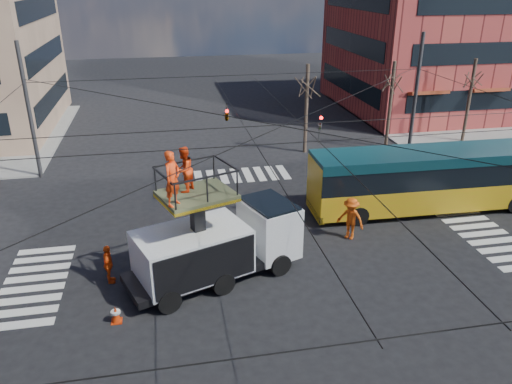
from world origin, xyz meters
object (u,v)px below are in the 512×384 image
at_px(traffic_cone, 116,314).
at_px(flagger, 351,219).
at_px(worker_ground, 108,264).
at_px(utility_truck, 217,234).
at_px(city_bus, 437,178).

height_order(traffic_cone, flagger, flagger).
height_order(traffic_cone, worker_ground, worker_ground).
relative_size(traffic_cone, flagger, 0.31).
height_order(worker_ground, flagger, flagger).
bearing_deg(utility_truck, traffic_cone, -170.32).
height_order(city_bus, traffic_cone, city_bus).
distance_m(city_bus, flagger, 5.93).
bearing_deg(flagger, traffic_cone, -111.83).
xyz_separation_m(traffic_cone, flagger, (10.25, 4.26, 0.69)).
xyz_separation_m(utility_truck, flagger, (6.35, 2.04, -0.94)).
relative_size(utility_truck, worker_ground, 4.51).
distance_m(utility_truck, flagger, 6.74).
xyz_separation_m(worker_ground, flagger, (10.64, 1.66, 0.19)).
distance_m(traffic_cone, worker_ground, 2.68).
relative_size(traffic_cone, worker_ground, 0.39).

